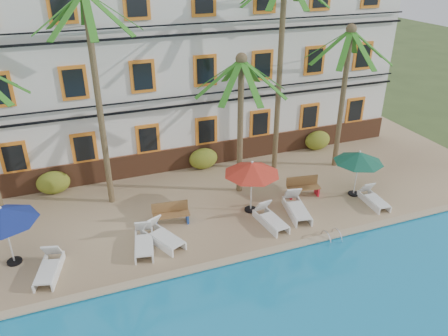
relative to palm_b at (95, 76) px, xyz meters
name	(u,v)px	position (x,y,z in m)	size (l,w,h in m)	color
ground	(228,251)	(3.72, -4.91, -5.99)	(100.00, 100.00, 0.00)	#384C23
pool_deck	(190,188)	(3.72, 0.09, -5.87)	(30.00, 12.00, 0.25)	tan
pool_coping	(237,259)	(3.72, -5.81, -5.71)	(30.00, 0.35, 0.06)	tan
hotel_building	(160,57)	(3.72, 5.07, -0.62)	(25.40, 6.44, 10.22)	silver
palm_b	(95,76)	(0.00, 0.00, 0.00)	(4.06, 4.06, 9.10)	brown
palm_c	(241,105)	(5.77, -1.09, -1.55)	(4.06, 4.06, 6.43)	brown
palm_d	(281,49)	(8.37, 0.45, 0.33)	(4.06, 4.06, 9.68)	brown
palm_e	(345,78)	(11.49, -0.36, -1.11)	(4.06, 4.06, 7.17)	brown
shrub_left	(53,183)	(-2.38, 1.69, -5.19)	(1.50, 0.90, 1.10)	#235D1A
shrub_mid	(203,159)	(4.91, 1.69, -5.19)	(1.50, 0.90, 1.10)	#235D1A
shrub_right	(317,140)	(11.68, 1.69, -5.19)	(1.50, 0.90, 1.10)	#235D1A
umbrella_blue	(2,215)	(-3.91, -3.11, -3.71)	(2.38, 2.38, 2.38)	black
umbrella_red	(252,169)	(5.56, -2.91, -3.70)	(2.40, 2.40, 2.40)	black
umbrella_green	(359,157)	(10.58, -3.33, -3.85)	(2.22, 2.22, 2.23)	black
lounger_a	(49,267)	(-2.70, -4.23, -5.46)	(1.11, 1.96, 0.88)	white
lounger_b	(144,241)	(0.69, -3.92, -5.45)	(1.04, 2.01, 0.90)	white
lounger_c	(162,236)	(1.42, -3.81, -5.44)	(1.47, 2.10, 0.94)	white
lounger_d	(270,218)	(5.88, -4.17, -5.46)	(0.88, 1.93, 0.88)	white
lounger_e	(297,207)	(7.28, -3.85, -5.43)	(1.11, 2.15, 0.97)	white
lounger_f	(374,198)	(10.90, -4.33, -5.48)	(0.74, 1.77, 0.82)	white
bench_left	(171,213)	(2.09, -2.63, -5.27)	(1.54, 0.64, 0.93)	olive
bench_right	(303,186)	(8.34, -2.56, -5.27)	(1.56, 0.70, 0.93)	olive
pool_ladder	(331,238)	(7.71, -5.91, -5.74)	(0.54, 0.74, 0.74)	silver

